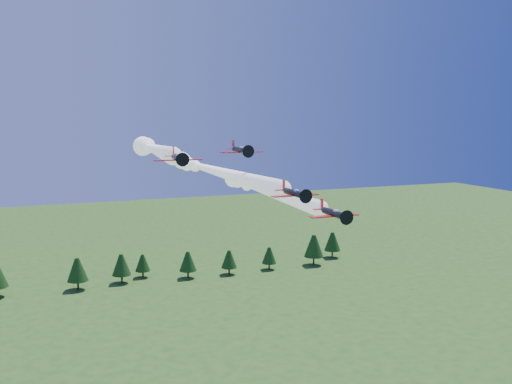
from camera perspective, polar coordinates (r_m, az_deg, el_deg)
name	(u,v)px	position (r m, az deg, el deg)	size (l,w,h in m)	color
plane_lead	(212,170)	(103.61, -4.38, 2.21)	(6.31, 60.46, 3.70)	black
plane_left	(153,148)	(99.40, -10.28, 4.30)	(7.36, 40.31, 3.70)	black
plane_right	(261,189)	(110.13, 0.46, 0.33)	(7.51, 53.72, 3.70)	black
plane_slot	(240,150)	(88.12, -1.58, 4.21)	(6.77, 7.39, 2.39)	black
treeline	(123,266)	(192.75, -13.12, -7.20)	(167.81, 18.77, 11.31)	#382314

